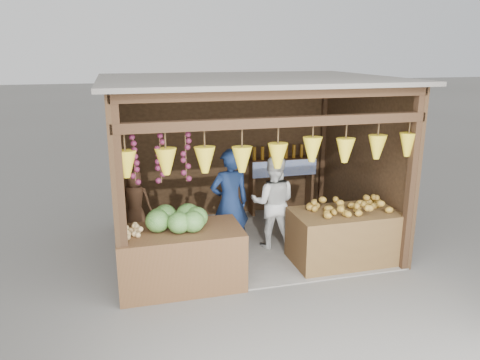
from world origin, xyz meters
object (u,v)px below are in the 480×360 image
object	(u,v)px
counter_right	(345,236)
man_standing	(230,203)
woman_standing	(273,203)
vendor_seated	(135,201)
counter_left	(181,258)

from	to	relation	value
counter_right	man_standing	xyz separation A→B (m)	(-1.60, 0.66, 0.44)
woman_standing	vendor_seated	distance (m)	2.14
counter_left	counter_right	distance (m)	2.46
counter_left	vendor_seated	world-z (taller)	vendor_seated
counter_left	man_standing	distance (m)	1.24
man_standing	vendor_seated	distance (m)	1.48
counter_right	woman_standing	world-z (taller)	woman_standing
counter_right	woman_standing	distance (m)	1.22
woman_standing	vendor_seated	bearing A→B (deg)	7.89
woman_standing	vendor_seated	world-z (taller)	woman_standing
counter_left	counter_right	world-z (taller)	counter_left
man_standing	woman_standing	bearing A→B (deg)	-178.24
counter_right	man_standing	world-z (taller)	man_standing
woman_standing	counter_left	bearing A→B (deg)	49.54
counter_left	woman_standing	distance (m)	1.86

